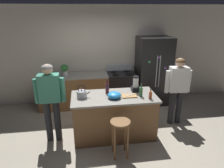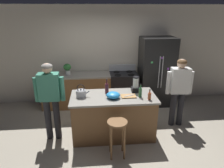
# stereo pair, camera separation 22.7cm
# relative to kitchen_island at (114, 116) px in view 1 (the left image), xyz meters

# --- Properties ---
(ground_plane) EXTENTS (14.00, 14.00, 0.00)m
(ground_plane) POSITION_rel_kitchen_island_xyz_m (0.00, 0.00, -0.46)
(ground_plane) COLOR #B2A893
(back_wall) EXTENTS (8.00, 0.10, 2.70)m
(back_wall) POSITION_rel_kitchen_island_xyz_m (0.00, 1.95, 0.89)
(back_wall) COLOR beige
(back_wall) RESTS_ON ground_plane
(kitchen_island) EXTENTS (1.73, 0.84, 0.91)m
(kitchen_island) POSITION_rel_kitchen_island_xyz_m (0.00, 0.00, 0.00)
(kitchen_island) COLOR brown
(kitchen_island) RESTS_ON ground_plane
(back_counter_run) EXTENTS (2.00, 0.64, 0.91)m
(back_counter_run) POSITION_rel_kitchen_island_xyz_m (-0.80, 1.55, -0.00)
(back_counter_run) COLOR brown
(back_counter_run) RESTS_ON ground_plane
(refrigerator) EXTENTS (0.90, 0.73, 1.89)m
(refrigerator) POSITION_rel_kitchen_island_xyz_m (1.34, 1.50, 0.48)
(refrigerator) COLOR black
(refrigerator) RESTS_ON ground_plane
(stove_range) EXTENTS (0.76, 0.65, 1.09)m
(stove_range) POSITION_rel_kitchen_island_xyz_m (0.43, 1.52, 0.01)
(stove_range) COLOR black
(stove_range) RESTS_ON ground_plane
(person_by_island_left) EXTENTS (0.59, 0.22, 1.63)m
(person_by_island_left) POSITION_rel_kitchen_island_xyz_m (-1.26, -0.00, 0.53)
(person_by_island_left) COLOR #26262B
(person_by_island_left) RESTS_ON ground_plane
(person_by_sink_right) EXTENTS (0.59, 0.24, 1.58)m
(person_by_sink_right) POSITION_rel_kitchen_island_xyz_m (1.50, 0.28, 0.50)
(person_by_sink_right) COLOR #26262B
(person_by_sink_right) RESTS_ON ground_plane
(bar_stool) EXTENTS (0.36, 0.36, 0.72)m
(bar_stool) POSITION_rel_kitchen_island_xyz_m (0.01, -0.68, 0.09)
(bar_stool) COLOR brown
(bar_stool) RESTS_ON ground_plane
(potted_plant) EXTENTS (0.20, 0.20, 0.30)m
(potted_plant) POSITION_rel_kitchen_island_xyz_m (-1.08, 1.55, 0.63)
(potted_plant) COLOR silver
(potted_plant) RESTS_ON back_counter_run
(blender_appliance) EXTENTS (0.17, 0.17, 0.34)m
(blender_appliance) POSITION_rel_kitchen_island_xyz_m (0.49, 0.18, 0.60)
(blender_appliance) COLOR black
(blender_appliance) RESTS_ON kitchen_island
(bottle_cooking_sauce) EXTENTS (0.06, 0.06, 0.22)m
(bottle_cooking_sauce) POSITION_rel_kitchen_island_xyz_m (0.68, -0.24, 0.53)
(bottle_cooking_sauce) COLOR #B24C26
(bottle_cooking_sauce) RESTS_ON kitchen_island
(bottle_olive_oil) EXTENTS (0.07, 0.07, 0.28)m
(bottle_olive_oil) POSITION_rel_kitchen_island_xyz_m (0.53, -0.10, 0.56)
(bottle_olive_oil) COLOR #2D6638
(bottle_olive_oil) RESTS_ON kitchen_island
(bottle_wine) EXTENTS (0.08, 0.08, 0.32)m
(bottle_wine) POSITION_rel_kitchen_island_xyz_m (-0.12, 0.15, 0.57)
(bottle_wine) COLOR #471923
(bottle_wine) RESTS_ON kitchen_island
(mixing_bowl) EXTENTS (0.27, 0.27, 0.12)m
(mixing_bowl) POSITION_rel_kitchen_island_xyz_m (-0.01, -0.10, 0.52)
(mixing_bowl) COLOR #268CD8
(mixing_bowl) RESTS_ON kitchen_island
(tea_kettle) EXTENTS (0.28, 0.20, 0.27)m
(tea_kettle) POSITION_rel_kitchen_island_xyz_m (-0.65, 0.02, 0.53)
(tea_kettle) COLOR #B7BABF
(tea_kettle) RESTS_ON kitchen_island
(cutting_board) EXTENTS (0.30, 0.20, 0.02)m
(cutting_board) POSITION_rel_kitchen_island_xyz_m (0.30, -0.06, 0.46)
(cutting_board) COLOR #B7844C
(cutting_board) RESTS_ON kitchen_island
(chef_knife) EXTENTS (0.21, 0.11, 0.01)m
(chef_knife) POSITION_rel_kitchen_island_xyz_m (0.32, -0.06, 0.48)
(chef_knife) COLOR #B7BABF
(chef_knife) RESTS_ON cutting_board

